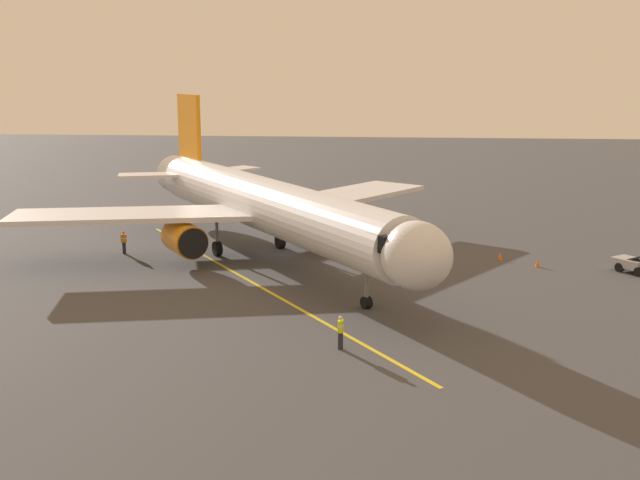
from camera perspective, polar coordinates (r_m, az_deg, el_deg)
The scene contains 8 objects.
ground_plane at distance 58.30m, azimuth -3.51°, elevation -1.02°, with size 220.00×220.00×0.00m, color #424244.
apron_lead_in_line at distance 50.66m, azimuth -5.10°, elevation -3.07°, with size 0.24×40.00×0.01m, color yellow.
airplane at distance 55.82m, azimuth -4.15°, elevation 2.57°, with size 31.04×35.18×11.50m.
ground_crew_marshaller at distance 38.16m, azimuth 1.52°, elevation -6.78°, with size 0.28×0.42×1.71m.
ground_crew_wing_walker at distance 59.90m, azimuth -14.23°, elevation -0.15°, with size 0.42×0.28×1.71m.
belt_loader_near_nose at distance 56.74m, azimuth 22.13°, elevation -1.54°, with size 3.75×4.35×2.32m.
safety_cone_nose_left at distance 56.35m, azimuth 15.71°, elevation -1.64°, with size 0.32×0.32×0.55m, color #F2590F.
safety_cone_nose_right at distance 57.66m, azimuth 13.12°, elevation -1.19°, with size 0.32×0.32×0.55m, color #F2590F.
Camera 1 is at (-9.21, 56.02, 13.26)m, focal length 43.50 mm.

